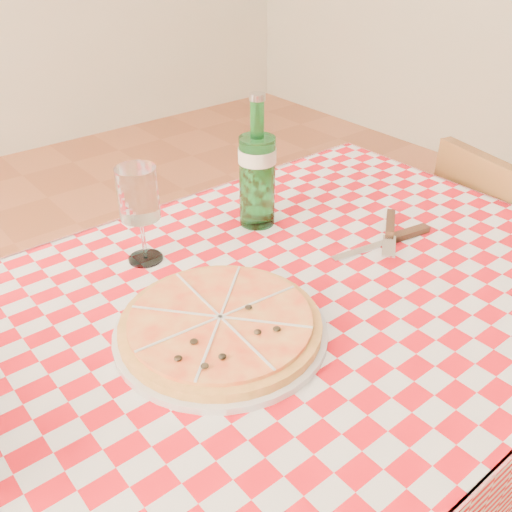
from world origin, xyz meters
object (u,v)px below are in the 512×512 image
Objects in this scene: dining_table at (284,336)px; water_bottle at (257,162)px; wine_glass at (141,216)px; pizza_plate at (221,324)px; chair_near at (495,274)px.

water_bottle is at bearing 61.40° from dining_table.
water_bottle is at bearing -4.70° from wine_glass.
dining_table is 3.41× the size of pizza_plate.
pizza_plate is (-0.16, -0.02, 0.12)m from dining_table.
chair_near is 2.35× the size of pizza_plate.
pizza_plate is 0.41m from water_bottle.
chair_near is 0.82m from water_bottle.
water_bottle reaches higher than wine_glass.
dining_table is 0.37m from water_bottle.
pizza_plate is 1.22× the size of water_bottle.
wine_glass is (-0.27, 0.02, -0.05)m from water_bottle.
chair_near is at bearing -16.68° from wine_glass.
dining_table is 0.81m from chair_near.
water_bottle reaches higher than chair_near.
chair_near is 4.21× the size of wine_glass.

